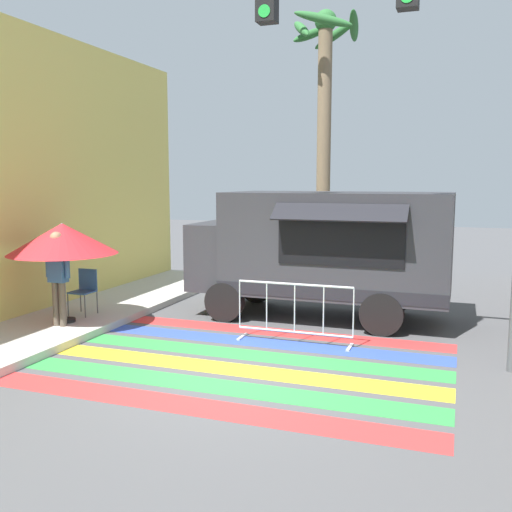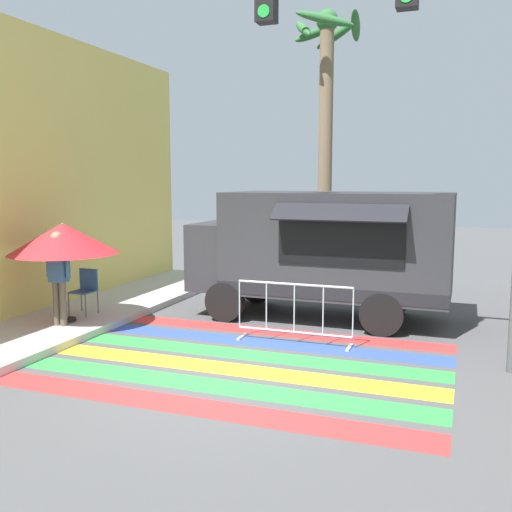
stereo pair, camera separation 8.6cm
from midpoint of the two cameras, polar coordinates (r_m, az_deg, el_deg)
ground_plane at (r=8.62m, az=-2.85°, el=-12.02°), size 60.00×60.00×0.00m
crosswalk_painted at (r=9.27m, az=-1.00°, el=-10.55°), size 6.40×4.36×0.01m
food_truck at (r=11.98m, az=6.46°, el=0.95°), size 5.31×2.60×2.65m
traffic_signal_pole at (r=9.42m, az=15.87°, el=19.61°), size 5.12×0.29×6.77m
patio_umbrella at (r=11.56m, az=-18.53°, el=1.65°), size 2.08×2.08×1.93m
folding_chair at (r=12.30m, az=-16.48°, el=-2.97°), size 0.43×0.43×0.92m
vendor_person at (r=11.34m, az=-18.95°, el=-1.51°), size 0.53×0.24×1.80m
barricade_front at (r=10.21m, az=4.09°, el=-5.74°), size 2.12×0.44×1.08m
palm_tree at (r=16.38m, az=7.16°, el=14.34°), size 2.01×2.00×7.48m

